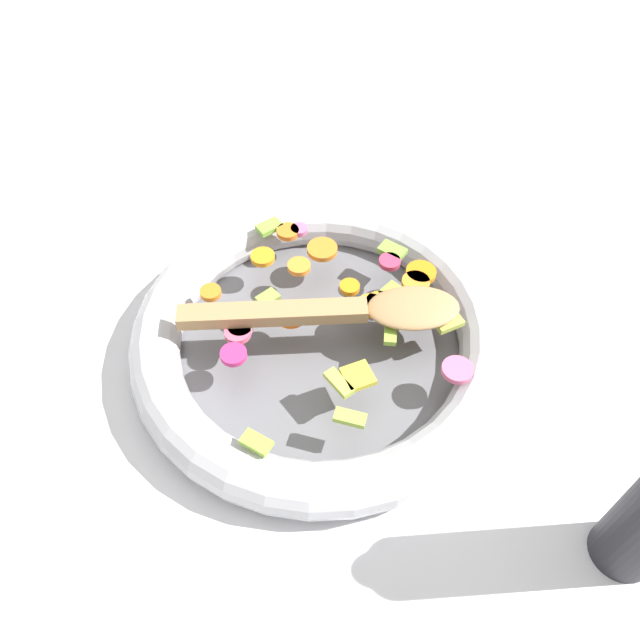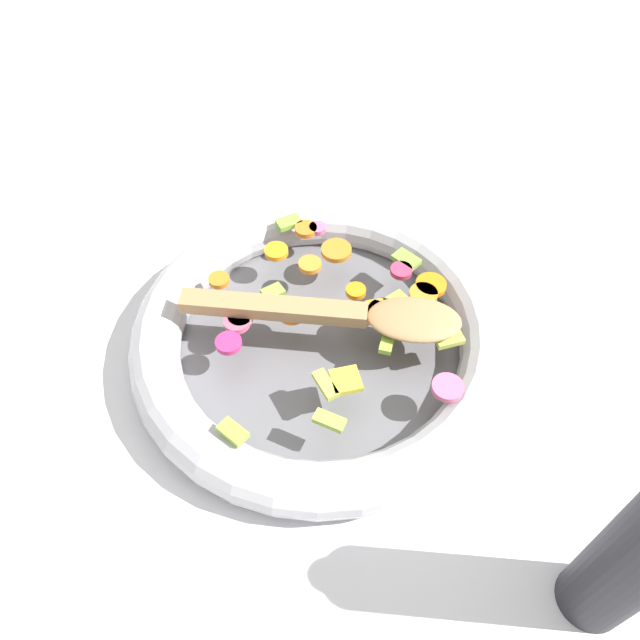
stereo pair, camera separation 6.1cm
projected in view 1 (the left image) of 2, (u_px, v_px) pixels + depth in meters
The scene contains 4 objects.
ground_plane at pixel (320, 350), 0.65m from camera, with size 4.00×4.00×0.00m, color silver.
skillet at pixel (320, 337), 0.63m from camera, with size 0.38×0.38×0.05m.
chopped_vegetables at pixel (339, 300), 0.62m from camera, with size 0.29×0.28×0.01m.
wooden_spoon at pixel (351, 310), 0.60m from camera, with size 0.23×0.20×0.01m.
Camera 1 is at (-0.23, 0.31, 0.53)m, focal length 35.00 mm.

